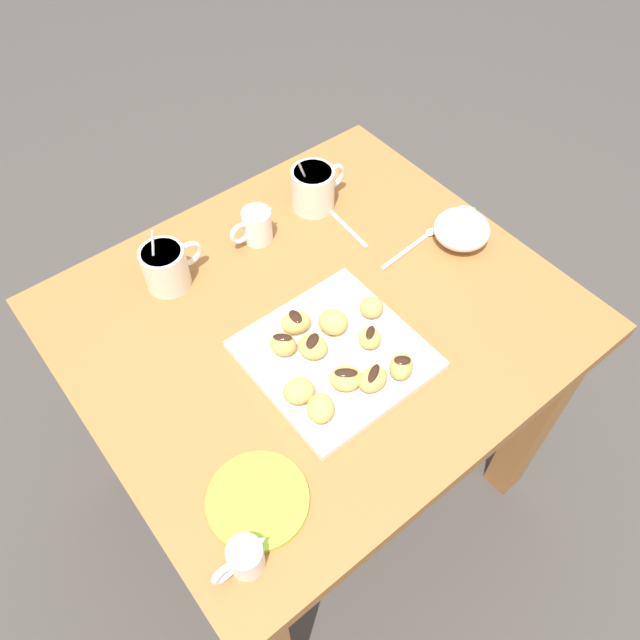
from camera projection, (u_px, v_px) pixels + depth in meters
name	position (u px, v px, depth m)	size (l,w,h in m)	color
ground_plane	(317.00, 471.00, 1.75)	(8.00, 8.00, 0.00)	#423D38
dining_table	(317.00, 355.00, 1.29)	(0.89, 0.79, 0.72)	#A36633
pastry_plate_square	(335.00, 355.00, 1.11)	(0.29, 0.29, 0.02)	white
coffee_mug_cream_left	(166.00, 266.00, 1.18)	(0.12, 0.09, 0.13)	silver
coffee_mug_cream_right	(314.00, 187.00, 1.32)	(0.13, 0.09, 0.14)	silver
cream_pitcher_white	(256.00, 225.00, 1.26)	(0.10, 0.06, 0.07)	white
ice_cream_bowl	(462.00, 228.00, 1.26)	(0.11, 0.11, 0.09)	white
chocolate_sauce_pitcher	(245.00, 557.00, 0.87)	(0.09, 0.05, 0.06)	white
saucer_lime_left	(258.00, 500.00, 0.95)	(0.16, 0.16, 0.01)	#9EC633
loose_spoon_near_saucer	(416.00, 243.00, 1.28)	(0.16, 0.03, 0.01)	silver
loose_spoon_by_plate	(338.00, 219.00, 1.33)	(0.03, 0.16, 0.01)	silver
beignet_0	(346.00, 378.00, 1.05)	(0.06, 0.05, 0.03)	#DBA351
chocolate_drizzle_0	(346.00, 373.00, 1.04)	(0.04, 0.02, 0.01)	black
beignet_1	(401.00, 366.00, 1.06)	(0.04, 0.05, 0.04)	#DBA351
chocolate_drizzle_1	(402.00, 360.00, 1.04)	(0.03, 0.02, 0.01)	black
beignet_2	(333.00, 322.00, 1.12)	(0.05, 0.05, 0.04)	#DBA351
beignet_3	(371.00, 307.00, 1.14)	(0.04, 0.04, 0.04)	#DBA351
beignet_4	(283.00, 344.00, 1.09)	(0.05, 0.04, 0.04)	#DBA351
chocolate_drizzle_4	(282.00, 337.00, 1.07)	(0.03, 0.01, 0.01)	black
beignet_5	(320.00, 408.00, 1.01)	(0.05, 0.05, 0.03)	#DBA351
beignet_6	(370.00, 338.00, 1.10)	(0.04, 0.04, 0.03)	#DBA351
chocolate_drizzle_6	(370.00, 332.00, 1.09)	(0.03, 0.01, 0.01)	black
beignet_7	(296.00, 322.00, 1.12)	(0.05, 0.06, 0.03)	#DBA351
chocolate_drizzle_7	(295.00, 316.00, 1.10)	(0.03, 0.02, 0.01)	black
beignet_8	(313.00, 347.00, 1.09)	(0.05, 0.05, 0.03)	#DBA351
chocolate_drizzle_8	(312.00, 341.00, 1.07)	(0.03, 0.02, 0.01)	black
beignet_9	(299.00, 391.00, 1.03)	(0.05, 0.05, 0.03)	#DBA351
beignet_10	(373.00, 379.00, 1.05)	(0.06, 0.04, 0.04)	#DBA351
chocolate_drizzle_10	(374.00, 373.00, 1.03)	(0.04, 0.01, 0.01)	black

